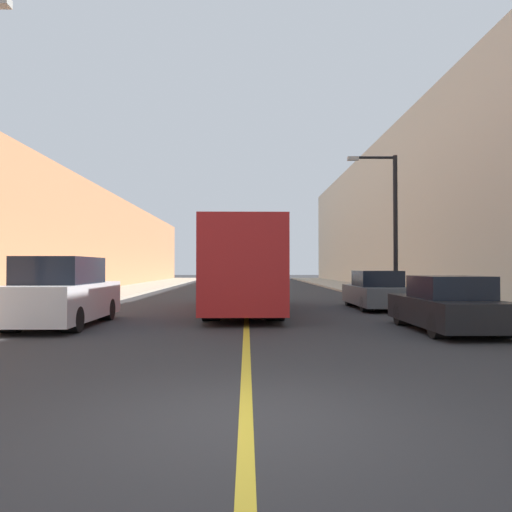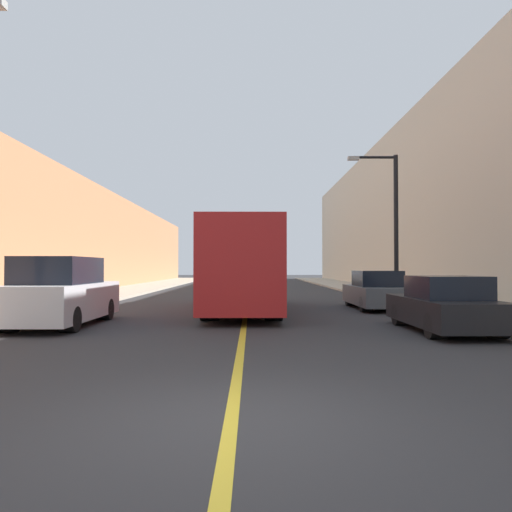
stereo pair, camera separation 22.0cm
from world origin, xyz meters
The scene contains 11 objects.
ground_plane centered at (0.00, 0.00, 0.00)m, with size 200.00×200.00×0.00m, color #2D2D30.
sidewalk_left centered at (-8.37, 30.00, 0.07)m, with size 3.93×72.00×0.14m, color #A89E8C.
sidewalk_right centered at (8.37, 30.00, 0.07)m, with size 3.93×72.00×0.14m, color #A89E8C.
building_row_left centered at (-12.34, 30.00, 3.69)m, with size 4.00×72.00×7.39m, color #B2724C.
building_row_right centered at (12.34, 30.00, 5.88)m, with size 4.00×72.00×11.76m, color beige.
road_center_line centered at (0.00, 30.00, 0.00)m, with size 0.16×72.00×0.01m, color gold.
bus centered at (-0.10, 13.61, 1.73)m, with size 2.59×10.59×3.23m.
parked_suv_left centered at (-5.27, 8.97, 0.91)m, with size 1.99×4.99×1.98m.
car_right_near centered at (5.29, 7.58, 0.66)m, with size 1.85×4.46×1.46m.
car_right_mid centered at (5.23, 14.61, 0.70)m, with size 1.84×4.65×1.54m.
street_lamp_right centered at (6.50, 16.80, 3.91)m, with size 2.26×0.24×6.59m.
Camera 2 is at (0.23, -5.45, 1.70)m, focal length 35.00 mm.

